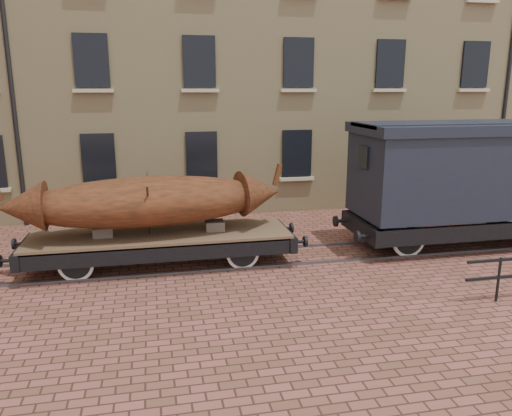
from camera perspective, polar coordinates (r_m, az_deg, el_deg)
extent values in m
plane|color=brown|center=(14.08, 6.31, -5.33)|extent=(90.00, 90.00, 0.00)
cube|color=#DCC487|center=(23.88, 6.18, 19.43)|extent=(40.00, 10.00, 14.00)
cube|color=black|center=(17.84, -17.54, 5.41)|extent=(1.10, 0.12, 1.70)
cube|color=beige|center=(17.93, -17.34, 2.39)|extent=(1.30, 0.18, 0.12)
cube|color=black|center=(17.83, -6.23, 5.96)|extent=(1.10, 0.12, 1.70)
cube|color=beige|center=(17.92, -6.13, 2.93)|extent=(1.30, 0.18, 0.12)
cube|color=black|center=(18.50, 4.68, 6.27)|extent=(1.10, 0.12, 1.70)
cube|color=beige|center=(18.59, 4.68, 3.34)|extent=(1.30, 0.18, 0.12)
cube|color=black|center=(19.78, 14.52, 6.36)|extent=(1.10, 0.12, 1.70)
cube|color=beige|center=(19.86, 14.43, 3.62)|extent=(1.30, 0.18, 0.12)
cube|color=black|center=(21.55, 22.95, 6.29)|extent=(1.10, 0.12, 1.70)
cube|color=beige|center=(21.63, 22.80, 3.77)|extent=(1.30, 0.18, 0.12)
cube|color=black|center=(17.70, -18.30, 15.71)|extent=(1.10, 0.12, 1.70)
cube|color=beige|center=(17.62, -18.08, 12.64)|extent=(1.30, 0.18, 0.12)
cube|color=black|center=(17.70, -6.51, 16.29)|extent=(1.10, 0.12, 1.70)
cube|color=beige|center=(17.62, -6.40, 13.21)|extent=(1.30, 0.18, 0.12)
cube|color=black|center=(18.37, 4.88, 16.22)|extent=(1.10, 0.12, 1.70)
cube|color=beige|center=(18.29, 4.87, 13.26)|extent=(1.30, 0.18, 0.12)
cube|color=black|center=(19.65, 15.09, 15.65)|extent=(1.10, 0.12, 1.70)
cube|color=beige|center=(19.58, 14.99, 12.88)|extent=(1.30, 0.18, 0.12)
cube|color=black|center=(21.44, 23.76, 14.78)|extent=(1.10, 0.12, 1.70)
cube|color=beige|center=(21.37, 23.61, 12.24)|extent=(1.30, 0.18, 0.12)
cube|color=beige|center=(21.60, 24.46, 20.73)|extent=(1.30, 0.18, 0.12)
cylinder|color=black|center=(18.26, -27.01, 19.93)|extent=(0.14, 0.14, 14.00)
cube|color=#59595E|center=(13.42, 7.27, -6.18)|extent=(30.00, 0.08, 0.06)
cube|color=#59595E|center=(14.72, 5.45, -4.34)|extent=(30.00, 0.08, 0.06)
cylinder|color=black|center=(12.11, 25.97, -7.36)|extent=(0.06, 0.06, 1.00)
cube|color=brown|center=(13.17, -10.85, -3.04)|extent=(6.63, 1.94, 0.11)
cube|color=black|center=(12.37, -10.72, -5.16)|extent=(6.63, 0.14, 0.40)
cube|color=black|center=(14.09, -10.90, -2.84)|extent=(6.63, 0.14, 0.40)
cube|color=black|center=(13.61, -24.93, -4.49)|extent=(0.19, 2.03, 0.40)
cylinder|color=black|center=(13.06, -26.62, -5.40)|extent=(0.31, 0.09, 0.09)
cylinder|color=black|center=(13.10, -27.26, -5.42)|extent=(0.07, 0.28, 0.28)
cylinder|color=black|center=(14.28, -25.33, -3.71)|extent=(0.31, 0.09, 0.09)
cylinder|color=black|center=(14.32, -25.91, -3.73)|extent=(0.07, 0.28, 0.28)
cube|color=black|center=(13.67, 3.22, -3.12)|extent=(0.19, 2.03, 0.40)
cylinder|color=black|center=(13.12, 5.02, -3.87)|extent=(0.31, 0.09, 0.09)
cylinder|color=black|center=(13.17, 5.64, -3.82)|extent=(0.07, 0.28, 0.28)
cylinder|color=black|center=(14.34, 3.49, -2.32)|extent=(0.31, 0.09, 0.09)
cylinder|color=black|center=(14.38, 4.07, -2.28)|extent=(0.07, 0.28, 0.28)
cylinder|color=black|center=(13.42, -19.51, -5.09)|extent=(0.09, 1.68, 0.09)
cylinder|color=silver|center=(12.75, -19.91, -6.11)|extent=(0.85, 0.06, 0.85)
cylinder|color=black|center=(12.75, -19.91, -6.11)|extent=(0.70, 0.09, 0.70)
cube|color=black|center=(12.58, -20.05, -5.36)|extent=(0.80, 0.07, 0.09)
cylinder|color=silver|center=(14.10, -19.14, -4.17)|extent=(0.85, 0.06, 0.85)
cylinder|color=black|center=(14.10, -19.14, -4.17)|extent=(0.70, 0.09, 0.70)
cube|color=black|center=(14.14, -19.16, -3.22)|extent=(0.80, 0.07, 0.09)
cylinder|color=black|center=(13.46, -2.08, -4.24)|extent=(0.09, 1.68, 0.09)
cylinder|color=silver|center=(12.79, -1.53, -5.21)|extent=(0.85, 0.06, 0.85)
cylinder|color=black|center=(12.79, -1.53, -5.21)|extent=(0.70, 0.09, 0.70)
cube|color=black|center=(12.62, -1.45, -4.45)|extent=(0.80, 0.07, 0.09)
cylinder|color=silver|center=(14.14, -2.58, -3.36)|extent=(0.85, 0.06, 0.85)
cylinder|color=black|center=(14.14, -2.58, -3.36)|extent=(0.70, 0.09, 0.70)
cube|color=black|center=(14.18, -2.66, -2.42)|extent=(0.80, 0.07, 0.09)
cube|color=black|center=(13.27, -10.79, -4.47)|extent=(3.53, 0.05, 0.05)
cube|color=#6B5D52|center=(13.18, -17.04, -2.59)|extent=(0.49, 0.44, 0.25)
cube|color=#6B5D52|center=(13.21, -4.75, -1.99)|extent=(0.49, 0.44, 0.25)
ellipsoid|color=brown|center=(12.94, -12.20, 0.74)|extent=(6.39, 2.43, 1.25)
cone|color=brown|center=(13.07, -25.27, 0.10)|extent=(1.17, 1.27, 1.19)
cone|color=brown|center=(13.46, 0.47, 1.78)|extent=(1.17, 1.27, 1.19)
cube|color=brown|center=(13.52, 2.45, 3.82)|extent=(0.26, 0.15, 0.60)
cylinder|color=#442E22|center=(12.48, -12.17, -0.34)|extent=(0.05, 1.07, 1.48)
cylinder|color=#442E22|center=(13.46, -12.17, 0.68)|extent=(0.05, 1.07, 1.48)
cube|color=black|center=(14.94, 24.26, -2.55)|extent=(6.02, 0.16, 0.45)
cube|color=black|center=(16.70, 19.88, -0.53)|extent=(6.02, 0.16, 0.45)
cube|color=black|center=(14.37, 11.89, -2.21)|extent=(0.22, 2.41, 0.45)
cylinder|color=black|center=(13.49, 11.49, -3.24)|extent=(0.08, 0.32, 0.32)
cylinder|color=black|center=(14.92, 9.08, -1.51)|extent=(0.08, 0.32, 0.32)
cylinder|color=black|center=(14.90, 15.75, -2.76)|extent=(0.10, 1.91, 0.10)
cylinder|color=silver|center=(14.30, 17.07, -3.54)|extent=(0.96, 0.07, 0.96)
cylinder|color=black|center=(14.30, 17.07, -3.54)|extent=(0.79, 0.10, 0.79)
cylinder|color=silver|center=(15.52, 14.53, -2.03)|extent=(0.96, 0.07, 0.96)
cylinder|color=black|center=(15.52, 14.53, -2.03)|extent=(0.79, 0.10, 0.79)
cylinder|color=black|center=(16.98, 27.25, -1.80)|extent=(0.10, 1.91, 0.10)
cylinder|color=silver|center=(17.52, 25.79, -1.20)|extent=(0.96, 0.07, 0.96)
cylinder|color=black|center=(17.52, 25.79, -1.20)|extent=(0.79, 0.10, 0.79)
cube|color=black|center=(15.51, 22.42, 3.71)|extent=(6.02, 2.41, 2.31)
cube|color=black|center=(15.37, 22.86, 8.46)|extent=(6.20, 2.55, 0.28)
cube|color=black|center=(15.36, 22.89, 8.87)|extent=(6.20, 1.70, 0.12)
cube|color=black|center=(13.96, 12.22, 5.72)|extent=(0.08, 0.60, 0.60)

